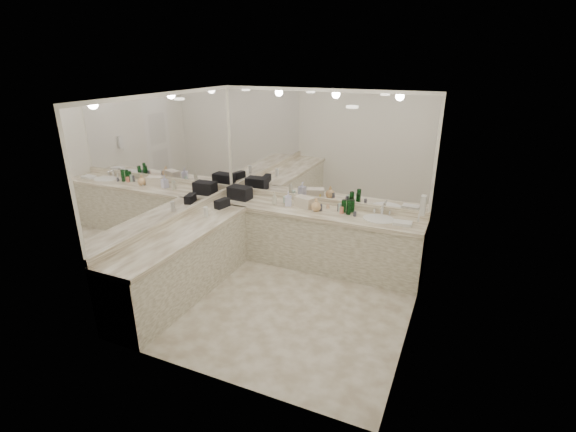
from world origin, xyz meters
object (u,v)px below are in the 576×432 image
at_px(black_toiletry_bag, 240,193).
at_px(wall_phone, 423,205).
at_px(hand_towel, 403,223).
at_px(soap_bottle_a, 275,199).
at_px(soap_bottle_c, 316,205).
at_px(cream_cosmetic_case, 305,202).
at_px(soap_bottle_b, 288,199).
at_px(sink, 379,219).

bearing_deg(black_toiletry_bag, wall_phone, -10.05).
bearing_deg(black_toiletry_bag, hand_towel, -1.58).
xyz_separation_m(wall_phone, soap_bottle_a, (-2.20, 0.47, -0.36)).
xyz_separation_m(black_toiletry_bag, soap_bottle_c, (1.30, -0.04, -0.00)).
bearing_deg(hand_towel, cream_cosmetic_case, 175.16).
xyz_separation_m(soap_bottle_a, soap_bottle_b, (0.21, 0.03, 0.02)).
height_order(sink, soap_bottle_c, soap_bottle_c).
bearing_deg(soap_bottle_b, soap_bottle_c, -5.45).
height_order(wall_phone, black_toiletry_bag, wall_phone).
bearing_deg(cream_cosmetic_case, sink, 14.67).
height_order(sink, wall_phone, wall_phone).
bearing_deg(hand_towel, soap_bottle_b, 177.35).
height_order(hand_towel, soap_bottle_a, soap_bottle_a).
relative_size(sink, cream_cosmetic_case, 1.60).
bearing_deg(wall_phone, cream_cosmetic_case, 162.33).
bearing_deg(hand_towel, sink, 168.04).
bearing_deg(soap_bottle_c, wall_phone, -16.97).
bearing_deg(black_toiletry_bag, soap_bottle_b, 0.61).
xyz_separation_m(sink, wall_phone, (0.61, -0.50, 0.46)).
height_order(soap_bottle_a, soap_bottle_b, soap_bottle_b).
bearing_deg(soap_bottle_c, soap_bottle_b, 174.55).
xyz_separation_m(black_toiletry_bag, soap_bottle_a, (0.62, -0.02, -0.01)).
xyz_separation_m(hand_towel, soap_bottle_a, (-1.93, 0.05, 0.07)).
bearing_deg(soap_bottle_b, black_toiletry_bag, -179.39).
distance_m(hand_towel, soap_bottle_b, 1.72).
distance_m(wall_phone, soap_bottle_c, 1.63).
xyz_separation_m(hand_towel, soap_bottle_b, (-1.71, 0.08, 0.09)).
distance_m(sink, cream_cosmetic_case, 1.14).
relative_size(sink, soap_bottle_c, 2.27).
relative_size(cream_cosmetic_case, soap_bottle_b, 1.25).
relative_size(soap_bottle_a, soap_bottle_b, 0.84).
distance_m(black_toiletry_bag, soap_bottle_a, 0.62).
relative_size(cream_cosmetic_case, hand_towel, 1.13).
relative_size(black_toiletry_bag, hand_towel, 1.44).
xyz_separation_m(sink, hand_towel, (0.34, -0.07, 0.03)).
relative_size(hand_towel, soap_bottle_a, 1.32).
height_order(soap_bottle_a, soap_bottle_c, soap_bottle_c).
relative_size(black_toiletry_bag, cream_cosmetic_case, 1.28).
bearing_deg(soap_bottle_b, hand_towel, -2.65).
height_order(sink, hand_towel, hand_towel).
xyz_separation_m(cream_cosmetic_case, soap_bottle_b, (-0.25, -0.04, 0.03)).
bearing_deg(soap_bottle_c, cream_cosmetic_case, 157.61).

